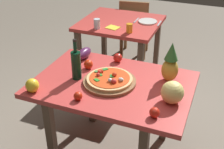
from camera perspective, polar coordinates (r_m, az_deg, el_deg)
display_table at (r=2.35m, az=0.18°, el=-3.50°), size 1.22×0.84×0.76m
background_table at (r=3.60m, az=1.59°, el=8.51°), size 0.92×0.86×0.76m
dining_chair at (r=4.24m, az=4.35°, el=9.49°), size 0.46×0.46×0.85m
pizza_board at (r=2.28m, az=-0.47°, el=-1.40°), size 0.41×0.41×0.02m
pizza at (r=2.27m, az=-0.47°, el=-0.81°), size 0.36×0.36×0.06m
wine_bottle at (r=2.31m, az=-6.93°, el=1.96°), size 0.08×0.08×0.33m
pineapple_left at (r=2.30m, az=11.23°, el=2.00°), size 0.13×0.13×0.32m
melon at (r=2.08m, az=11.59°, el=-3.40°), size 0.16×0.16×0.16m
bell_pepper at (r=2.24m, az=-15.16°, el=-2.08°), size 0.10×0.10×0.11m
eggplant at (r=2.66m, az=-5.43°, el=4.08°), size 0.10×0.21×0.09m
tomato_by_bottle at (r=1.94m, az=8.22°, el=-7.28°), size 0.07×0.07×0.07m
tomato_near_board at (r=2.10m, az=-6.58°, el=-4.16°), size 0.06×0.06×0.06m
tomato_at_corner at (r=2.48m, az=-4.59°, el=1.97°), size 0.08×0.08×0.08m
tomato_beside_pepper at (r=2.58m, az=1.12°, el=3.26°), size 0.08×0.08×0.08m
drinking_glass_juice at (r=3.22m, az=3.38°, el=8.93°), size 0.07×0.07×0.10m
drinking_glass_water at (r=3.33m, az=-2.93°, el=9.78°), size 0.07×0.07×0.11m
dinner_plate at (r=3.55m, az=6.93°, el=10.14°), size 0.22×0.22×0.02m
fork_utensil at (r=3.59m, az=4.74°, el=10.40°), size 0.02×0.18×0.01m
knife_utensil at (r=3.52m, az=9.14°, el=9.74°), size 0.02×0.18×0.01m
napkin_folded at (r=3.36m, az=0.17°, el=9.07°), size 0.16×0.15×0.01m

